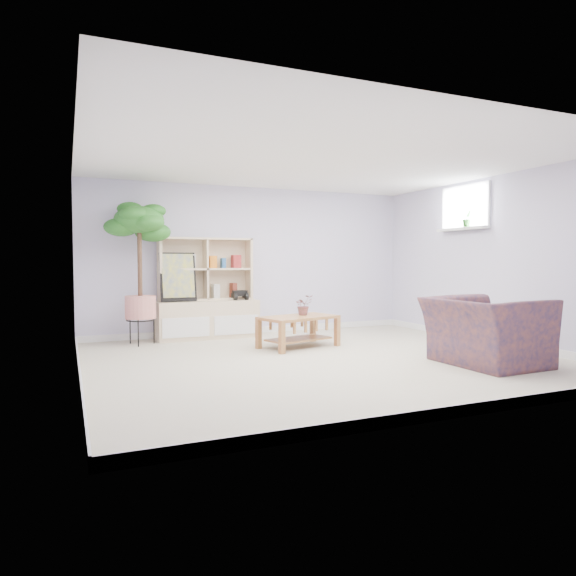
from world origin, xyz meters
name	(u,v)px	position (x,y,z in m)	size (l,w,h in m)	color
floor	(323,359)	(0.00, 0.00, 0.00)	(5.50, 5.00, 0.01)	beige
ceiling	(323,160)	(0.00, 0.00, 2.40)	(5.50, 5.00, 0.01)	white
walls	(323,260)	(0.00, 0.00, 1.20)	(5.51, 5.01, 2.40)	silver
baseboard	(323,355)	(0.00, 0.00, 0.05)	(5.50, 5.00, 0.10)	white
window	(466,208)	(2.73, 0.60, 2.00)	(0.10, 0.98, 0.68)	white
window_sill	(462,229)	(2.67, 0.60, 1.68)	(0.14, 1.00, 0.04)	white
storage_unit	(207,288)	(-0.85, 2.24, 0.78)	(1.55, 0.52, 1.55)	beige
poster	(178,277)	(-1.31, 2.20, 0.95)	(0.54, 0.12, 0.74)	yellow
toy_truck	(240,294)	(-0.35, 2.18, 0.67)	(0.32, 0.22, 0.17)	black
coffee_table	(298,332)	(0.09, 0.90, 0.22)	(1.06, 0.58, 0.43)	#A65C31
table_plant	(304,305)	(0.21, 1.00, 0.58)	(0.25, 0.22, 0.28)	#1B5E20
floor_tree	(140,273)	(-1.89, 1.98, 1.02)	(0.75, 0.75, 2.05)	#1E6A20
armchair	(486,327)	(1.56, -1.04, 0.44)	(1.19, 1.04, 0.88)	#181E45
sill_plant	(467,219)	(2.67, 0.50, 1.83)	(0.14, 0.11, 0.25)	#1E6A20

